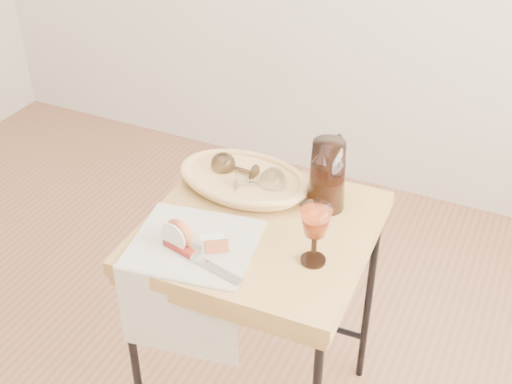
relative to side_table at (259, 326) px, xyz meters
The scene contains 10 objects.
side_table is the anchor object (origin of this frame).
tea_towel 0.43m from the side_table, 128.61° to the right, with size 0.32×0.29×0.01m, color beige.
bread_basket 0.44m from the side_table, 129.07° to the left, with size 0.35×0.24×0.04m, color tan, non-canonical shape.
goblet_lying_a 0.48m from the side_table, 132.89° to the left, with size 0.12×0.07×0.07m, color brown, non-canonical shape.
goblet_lying_b 0.45m from the side_table, 117.67° to the left, with size 0.12×0.08×0.08m, color white, non-canonical shape.
pitcher 0.52m from the side_table, 51.08° to the left, with size 0.15×0.23×0.24m, color black, non-canonical shape.
wine_goblet 0.51m from the side_table, 22.92° to the right, with size 0.08×0.08×0.17m, color white, non-canonical shape.
apple_half 0.48m from the side_table, 130.29° to the right, with size 0.08×0.04×0.08m, color red.
apple_wedge 0.44m from the side_table, 112.50° to the right, with size 0.06×0.03×0.04m, color silver.
table_knife 0.45m from the side_table, 108.46° to the right, with size 0.25×0.03×0.02m, color silver, non-canonical shape.
Camera 1 is at (1.01, -0.97, 1.85)m, focal length 47.05 mm.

